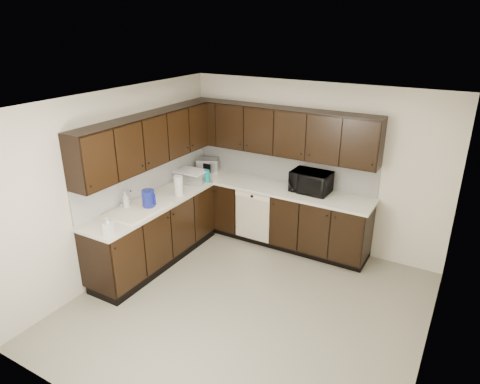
# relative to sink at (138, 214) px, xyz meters

# --- Properties ---
(floor) EXTENTS (4.00, 4.00, 0.00)m
(floor) POSITION_rel_sink_xyz_m (1.68, 0.01, -0.88)
(floor) COLOR gray
(floor) RESTS_ON ground
(ceiling) EXTENTS (4.00, 4.00, 0.00)m
(ceiling) POSITION_rel_sink_xyz_m (1.68, 0.01, 1.62)
(ceiling) COLOR white
(ceiling) RESTS_ON wall_back
(wall_back) EXTENTS (4.00, 0.02, 2.50)m
(wall_back) POSITION_rel_sink_xyz_m (1.68, 2.01, 0.37)
(wall_back) COLOR beige
(wall_back) RESTS_ON floor
(wall_left) EXTENTS (0.02, 4.00, 2.50)m
(wall_left) POSITION_rel_sink_xyz_m (-0.32, 0.01, 0.37)
(wall_left) COLOR beige
(wall_left) RESTS_ON floor
(wall_right) EXTENTS (0.02, 4.00, 2.50)m
(wall_right) POSITION_rel_sink_xyz_m (3.68, 0.01, 0.37)
(wall_right) COLOR beige
(wall_right) RESTS_ON floor
(wall_front) EXTENTS (4.00, 0.02, 2.50)m
(wall_front) POSITION_rel_sink_xyz_m (1.68, -1.99, 0.37)
(wall_front) COLOR beige
(wall_front) RESTS_ON floor
(lower_cabinets) EXTENTS (3.00, 2.80, 0.90)m
(lower_cabinets) POSITION_rel_sink_xyz_m (0.67, 1.12, -0.47)
(lower_cabinets) COLOR black
(lower_cabinets) RESTS_ON floor
(countertop) EXTENTS (3.03, 2.83, 0.04)m
(countertop) POSITION_rel_sink_xyz_m (0.67, 1.12, 0.04)
(countertop) COLOR silver
(countertop) RESTS_ON lower_cabinets
(backsplash) EXTENTS (3.00, 2.80, 0.48)m
(backsplash) POSITION_rel_sink_xyz_m (0.46, 1.33, 0.30)
(backsplash) COLOR silver
(backsplash) RESTS_ON countertop
(upper_cabinets) EXTENTS (3.00, 2.80, 0.70)m
(upper_cabinets) POSITION_rel_sink_xyz_m (0.58, 1.22, 0.89)
(upper_cabinets) COLOR black
(upper_cabinets) RESTS_ON wall_back
(dishwasher) EXTENTS (0.58, 0.04, 0.78)m
(dishwasher) POSITION_rel_sink_xyz_m (0.98, 1.42, -0.33)
(dishwasher) COLOR beige
(dishwasher) RESTS_ON lower_cabinets
(sink) EXTENTS (0.54, 0.82, 0.42)m
(sink) POSITION_rel_sink_xyz_m (0.00, 0.00, 0.00)
(sink) COLOR beige
(sink) RESTS_ON countertop
(microwave) EXTENTS (0.58, 0.40, 0.31)m
(microwave) POSITION_rel_sink_xyz_m (1.76, 1.77, 0.22)
(microwave) COLOR black
(microwave) RESTS_ON countertop
(soap_bottle_a) EXTENTS (0.12, 0.12, 0.22)m
(soap_bottle_a) POSITION_rel_sink_xyz_m (0.19, -0.69, 0.17)
(soap_bottle_a) COLOR gray
(soap_bottle_a) RESTS_ON countertop
(soap_bottle_b) EXTENTS (0.11, 0.11, 0.24)m
(soap_bottle_b) POSITION_rel_sink_xyz_m (-0.18, -0.01, 0.18)
(soap_bottle_b) COLOR gray
(soap_bottle_b) RESTS_ON countertop
(toaster_oven) EXTENTS (0.42, 0.38, 0.22)m
(toaster_oven) POSITION_rel_sink_xyz_m (-0.07, 1.79, 0.17)
(toaster_oven) COLOR #ADADAF
(toaster_oven) RESTS_ON countertop
(storage_bin) EXTENTS (0.52, 0.44, 0.17)m
(storage_bin) POSITION_rel_sink_xyz_m (-0.02, 1.24, 0.15)
(storage_bin) COLOR white
(storage_bin) RESTS_ON countertop
(blue_pitcher) EXTENTS (0.19, 0.19, 0.25)m
(blue_pitcher) POSITION_rel_sink_xyz_m (0.08, 0.14, 0.19)
(blue_pitcher) COLOR #101C98
(blue_pitcher) RESTS_ON countertop
(teal_tumbler) EXTENTS (0.11, 0.11, 0.19)m
(teal_tumbler) POSITION_rel_sink_xyz_m (0.20, 1.36, 0.16)
(teal_tumbler) COLOR #0C8580
(teal_tumbler) RESTS_ON countertop
(paper_towel_roll) EXTENTS (0.17, 0.17, 0.28)m
(paper_towel_roll) POSITION_rel_sink_xyz_m (0.15, 0.71, 0.20)
(paper_towel_roll) COLOR silver
(paper_towel_roll) RESTS_ON countertop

